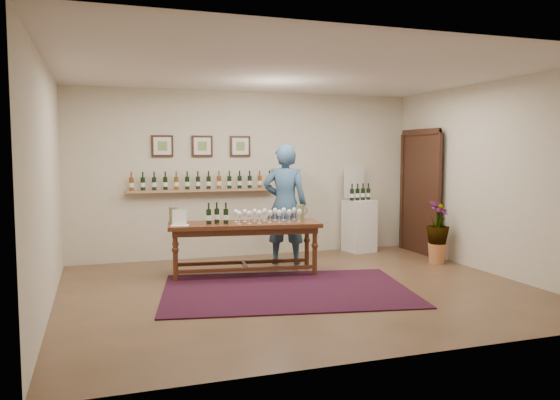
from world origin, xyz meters
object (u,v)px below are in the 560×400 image
object	(u,v)px
person	(285,204)
tasting_table	(244,230)
display_pedestal	(359,226)
potted_plant	(438,232)

from	to	relation	value
person	tasting_table	bearing A→B (deg)	60.36
display_pedestal	person	distance (m)	1.79
display_pedestal	tasting_table	bearing A→B (deg)	-154.03
potted_plant	person	size ratio (longest dim) A/B	0.45
display_pedestal	potted_plant	bearing A→B (deg)	-62.20
display_pedestal	person	xyz separation A→B (m)	(-1.62, -0.60, 0.49)
potted_plant	person	xyz separation A→B (m)	(-2.33, 0.75, 0.45)
tasting_table	person	size ratio (longest dim) A/B	1.17
potted_plant	person	distance (m)	2.49
tasting_table	person	world-z (taller)	person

